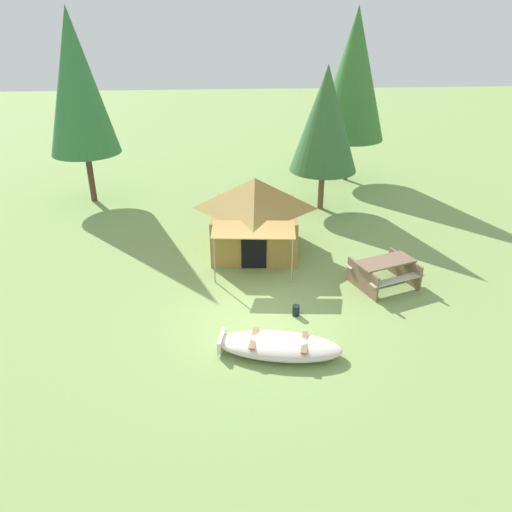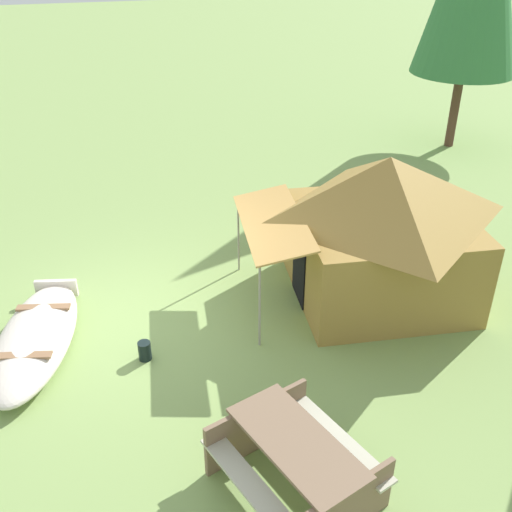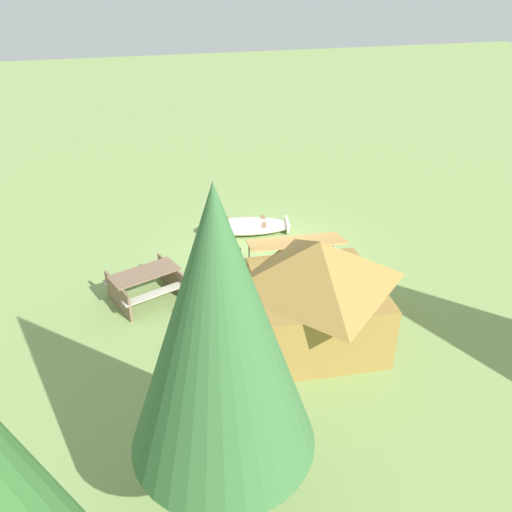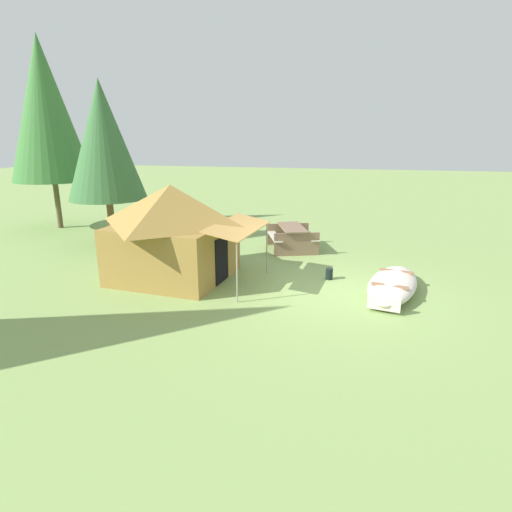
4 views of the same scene
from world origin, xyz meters
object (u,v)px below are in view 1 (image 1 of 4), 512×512
(fuel_can, at_px, (296,311))
(pine_tree_far_center, at_px, (325,119))
(picnic_table, at_px, (384,270))
(pine_tree_back_right, at_px, (77,83))
(beached_rowboat, at_px, (278,346))
(pine_tree_back_left, at_px, (354,75))
(canvas_cabin_tent, at_px, (255,214))
(cooler_box, at_px, (264,258))

(fuel_can, bearing_deg, pine_tree_far_center, 74.82)
(picnic_table, relative_size, pine_tree_back_right, 0.28)
(beached_rowboat, bearing_deg, pine_tree_back_left, 70.33)
(pine_tree_back_right, bearing_deg, pine_tree_far_center, -9.40)
(canvas_cabin_tent, height_order, pine_tree_far_center, pine_tree_far_center)
(picnic_table, bearing_deg, pine_tree_back_left, 83.03)
(canvas_cabin_tent, distance_m, picnic_table, 4.41)
(fuel_can, distance_m, pine_tree_back_left, 12.60)
(beached_rowboat, bearing_deg, pine_tree_far_center, 73.57)
(beached_rowboat, distance_m, cooler_box, 4.53)
(picnic_table, bearing_deg, fuel_can, -152.60)
(fuel_can, bearing_deg, picnic_table, 27.40)
(picnic_table, bearing_deg, cooler_box, 154.07)
(beached_rowboat, xyz_separation_m, pine_tree_far_center, (2.69, 9.12, 3.25))
(fuel_can, bearing_deg, beached_rowboat, -112.33)
(canvas_cabin_tent, distance_m, fuel_can, 4.21)
(canvas_cabin_tent, distance_m, pine_tree_far_center, 5.09)
(beached_rowboat, xyz_separation_m, pine_tree_back_left, (4.53, 12.67, 4.36))
(canvas_cabin_tent, xyz_separation_m, fuel_can, (0.78, -3.98, -1.12))
(pine_tree_back_left, bearing_deg, picnic_table, -96.97)
(fuel_can, xyz_separation_m, pine_tree_back_right, (-7.06, 9.10, 4.48))
(beached_rowboat, xyz_separation_m, pine_tree_back_right, (-6.43, 10.63, 4.41))
(beached_rowboat, distance_m, picnic_table, 4.46)
(pine_tree_back_right, bearing_deg, picnic_table, -38.20)
(beached_rowboat, distance_m, canvas_cabin_tent, 5.62)
(pine_tree_back_right, bearing_deg, canvas_cabin_tent, -39.14)
(cooler_box, bearing_deg, fuel_can, -79.47)
(canvas_cabin_tent, bearing_deg, pine_tree_back_right, 140.86)
(beached_rowboat, relative_size, fuel_can, 10.49)
(canvas_cabin_tent, xyz_separation_m, cooler_box, (0.23, -0.99, -1.09))
(fuel_can, xyz_separation_m, pine_tree_back_left, (3.90, 11.13, 4.42))
(pine_tree_far_center, bearing_deg, fuel_can, -105.18)
(picnic_table, xyz_separation_m, pine_tree_back_right, (-9.77, 7.69, 4.14))
(fuel_can, distance_m, pine_tree_back_right, 12.36)
(pine_tree_back_left, bearing_deg, pine_tree_far_center, -117.42)
(canvas_cabin_tent, height_order, pine_tree_back_left, pine_tree_back_left)
(canvas_cabin_tent, xyz_separation_m, pine_tree_back_right, (-6.28, 5.11, 3.36))
(pine_tree_back_right, xyz_separation_m, pine_tree_far_center, (9.12, -1.51, -1.16))
(fuel_can, xyz_separation_m, pine_tree_far_center, (2.06, 7.59, 3.31))
(beached_rowboat, bearing_deg, pine_tree_back_right, 121.18)
(beached_rowboat, xyz_separation_m, cooler_box, (0.07, 4.53, -0.04))
(picnic_table, bearing_deg, pine_tree_far_center, 96.01)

